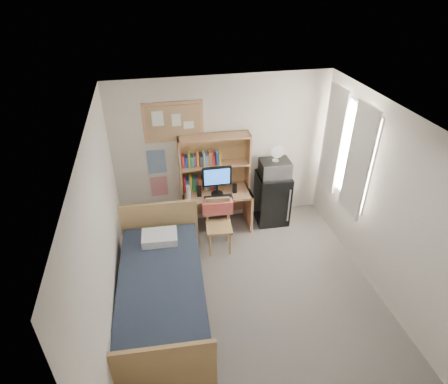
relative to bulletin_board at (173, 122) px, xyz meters
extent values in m
cube|color=slate|center=(0.78, -2.08, -1.93)|extent=(3.60, 4.20, 0.02)
cube|color=white|center=(0.78, -2.08, 0.68)|extent=(3.60, 4.20, 0.02)
cube|color=silver|center=(0.78, 0.02, -0.62)|extent=(3.60, 0.04, 2.60)
cube|color=silver|center=(-1.02, -2.08, -0.62)|extent=(0.04, 4.20, 2.60)
cube|color=silver|center=(2.58, -2.08, -0.62)|extent=(0.04, 4.20, 2.60)
cube|color=white|center=(2.53, -0.88, -0.32)|extent=(0.10, 1.40, 1.70)
cube|color=silver|center=(2.50, -1.28, -0.32)|extent=(0.04, 0.55, 1.70)
cube|color=silver|center=(2.50, -0.48, -0.32)|extent=(0.04, 0.55, 1.70)
cube|color=tan|center=(0.00, 0.00, 0.00)|extent=(0.94, 0.03, 0.64)
cube|color=#225489|center=(-0.32, 0.01, -0.67)|extent=(0.30, 0.01, 0.42)
cube|color=red|center=(-0.32, 0.01, -1.14)|extent=(0.28, 0.01, 0.36)
cube|color=tan|center=(0.62, -0.29, -1.56)|extent=(1.17, 0.60, 0.73)
cube|color=tan|center=(0.54, -0.87, -1.48)|extent=(0.48, 0.48, 0.88)
cube|color=black|center=(1.62, -0.28, -1.45)|extent=(0.57, 0.57, 0.93)
cube|color=#1B2230|center=(-0.44, -1.99, -1.61)|extent=(1.24, 2.29, 0.61)
cube|color=tan|center=(0.62, -0.14, -0.71)|extent=(1.18, 0.32, 0.96)
cube|color=black|center=(0.61, -0.35, -0.94)|extent=(0.48, 0.05, 0.51)
cube|color=black|center=(0.61, -0.49, -1.18)|extent=(0.47, 0.16, 0.02)
cube|color=black|center=(0.31, -0.35, -1.11)|extent=(0.07, 0.07, 0.18)
cube|color=black|center=(0.91, -0.36, -1.12)|extent=(0.07, 0.07, 0.16)
cylinder|color=white|center=(0.13, -0.39, -1.07)|extent=(0.07, 0.07, 0.24)
cube|color=#D25650|center=(0.56, -0.67, -1.24)|extent=(0.50, 0.19, 0.23)
cube|color=silver|center=(1.62, -0.30, -0.85)|extent=(0.50, 0.39, 0.28)
cylinder|color=white|center=(1.62, -0.30, -0.57)|extent=(0.23, 0.23, 0.28)
cube|color=white|center=(-0.40, -1.25, -1.25)|extent=(0.52, 0.38, 0.12)
camera|label=1|loc=(-0.35, -5.54, 2.17)|focal=30.00mm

